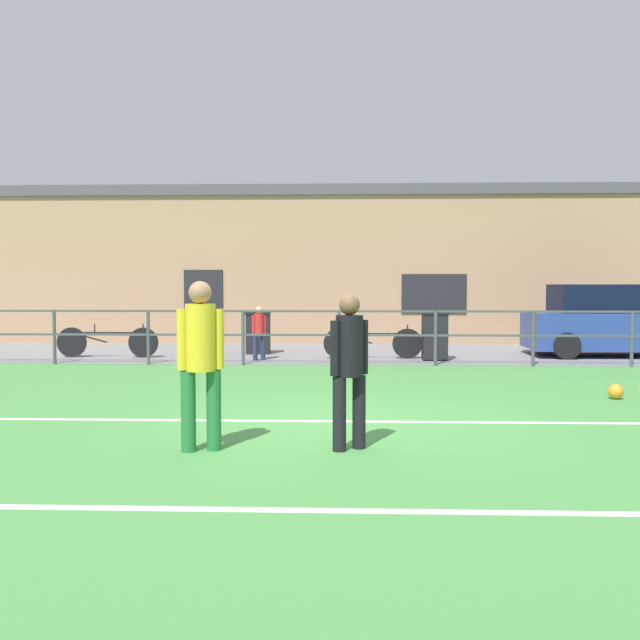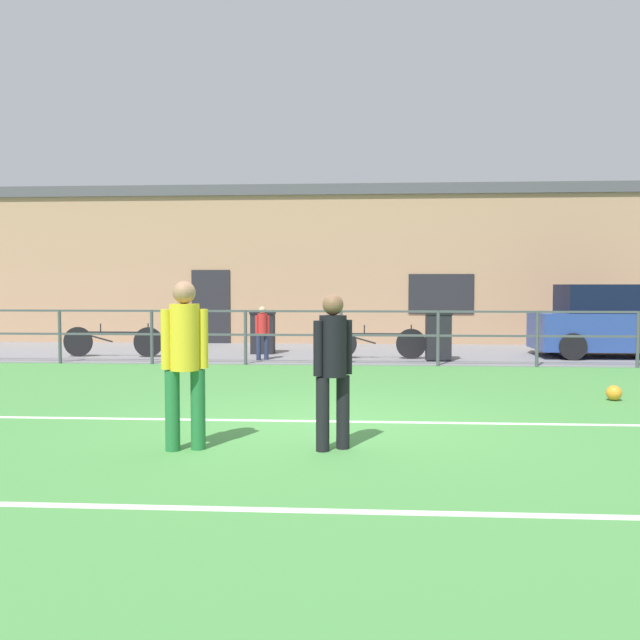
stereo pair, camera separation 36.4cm
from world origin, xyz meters
TOP-DOWN VIEW (x-y plane):
  - ground at (0.00, 0.00)m, footprint 60.00×44.00m
  - field_line_touchline at (0.00, 0.18)m, footprint 36.00×0.11m
  - field_line_hash at (0.00, -3.14)m, footprint 36.00×0.11m
  - pavement_strip at (0.00, 8.50)m, footprint 48.00×5.00m
  - perimeter_fence at (0.00, 6.00)m, footprint 36.07×0.07m
  - clubhouse_facade at (-0.00, 12.20)m, footprint 28.00×2.56m
  - player_goalkeeper at (0.17, -1.25)m, footprint 0.38×0.28m
  - player_striker at (-1.33, -1.35)m, footprint 0.45×0.30m
  - soccer_ball_spare at (4.10, 1.96)m, footprint 0.22×0.22m
  - spectator_child at (-1.76, 6.80)m, footprint 0.31×0.21m
  - parked_car_red at (6.33, 7.97)m, footprint 3.88×1.77m
  - bicycle_parked_0 at (0.75, 7.20)m, footprint 2.23×0.04m
  - bicycle_parked_1 at (-5.30, 7.20)m, footprint 2.34×0.04m
  - trash_bin_0 at (2.10, 6.92)m, footprint 0.56×0.48m
  - trash_bin_1 at (-1.96, 8.18)m, footprint 0.58×0.49m

SIDE VIEW (x-z plane):
  - ground at x=0.00m, z-range -0.04..0.00m
  - field_line_touchline at x=0.00m, z-range 0.00..0.00m
  - field_line_hash at x=0.00m, z-range 0.00..0.00m
  - pavement_strip at x=0.00m, z-range 0.00..0.02m
  - soccer_ball_spare at x=4.10m, z-range 0.00..0.22m
  - bicycle_parked_0 at x=0.75m, z-range -0.01..0.75m
  - bicycle_parked_1 at x=-5.30m, z-range -0.01..0.77m
  - trash_bin_1 at x=-1.96m, z-range 0.02..1.06m
  - trash_bin_0 at x=2.10m, z-range 0.02..1.11m
  - spectator_child at x=-1.76m, z-range 0.10..1.28m
  - perimeter_fence at x=0.00m, z-range 0.17..1.32m
  - parked_car_red at x=6.33m, z-range -0.03..1.64m
  - player_goalkeeper at x=0.17m, z-range 0.11..1.69m
  - player_striker at x=-1.33m, z-range 0.12..1.83m
  - clubhouse_facade at x=0.00m, z-range 0.01..4.49m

